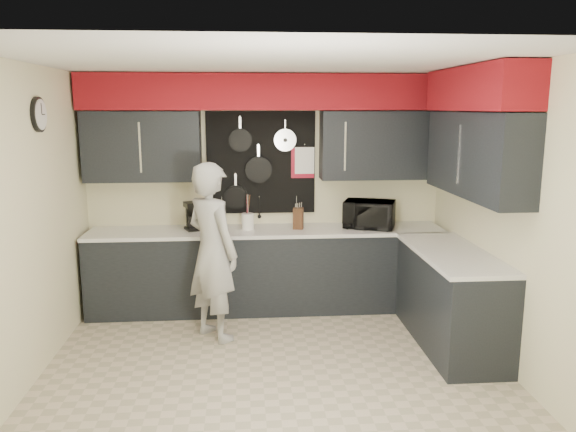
{
  "coord_description": "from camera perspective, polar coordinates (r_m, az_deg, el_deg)",
  "views": [
    {
      "loc": [
        -0.24,
        -4.59,
        2.24
      ],
      "look_at": [
        0.16,
        0.5,
        1.25
      ],
      "focal_mm": 35.0,
      "sensor_mm": 36.0,
      "label": 1
    }
  ],
  "objects": [
    {
      "name": "person",
      "position": [
        5.47,
        -7.69,
        -3.63
      ],
      "size": [
        0.73,
        0.75,
        1.74
      ],
      "primitive_type": "imported",
      "rotation": [
        0.0,
        0.0,
        2.3
      ],
      "color": "#9E9F9C",
      "rests_on": "ground"
    },
    {
      "name": "right_wall_assembly",
      "position": [
        5.3,
        18.97,
        7.17
      ],
      "size": [
        0.36,
        3.5,
        2.6
      ],
      "color": "beige",
      "rests_on": "ground"
    },
    {
      "name": "coffee_maker",
      "position": [
        6.23,
        -9.59,
        0.08
      ],
      "size": [
        0.23,
        0.25,
        0.31
      ],
      "rotation": [
        0.0,
        0.0,
        0.34
      ],
      "color": "black",
      "rests_on": "base_cabinets"
    },
    {
      "name": "knife_block",
      "position": [
        6.18,
        1.05,
        -0.25
      ],
      "size": [
        0.13,
        0.13,
        0.23
      ],
      "primitive_type": "cube",
      "rotation": [
        0.0,
        0.0,
        -0.23
      ],
      "color": "#3A1912",
      "rests_on": "base_cabinets"
    },
    {
      "name": "back_wall_assembly",
      "position": [
        6.2,
        -2.19,
        8.85
      ],
      "size": [
        4.0,
        0.36,
        2.6
      ],
      "color": "beige",
      "rests_on": "ground"
    },
    {
      "name": "base_cabinets",
      "position": [
        6.04,
        2.7,
        -6.19
      ],
      "size": [
        3.95,
        2.2,
        0.92
      ],
      "color": "black",
      "rests_on": "ground"
    },
    {
      "name": "ground",
      "position": [
        5.12,
        -1.36,
        -14.98
      ],
      "size": [
        4.0,
        4.0,
        0.0
      ],
      "primitive_type": "plane",
      "color": "#C1B096",
      "rests_on": "ground"
    },
    {
      "name": "utensil_crock",
      "position": [
        6.18,
        -4.11,
        -0.54
      ],
      "size": [
        0.14,
        0.14,
        0.18
      ],
      "primitive_type": "cylinder",
      "color": "white",
      "rests_on": "base_cabinets"
    },
    {
      "name": "microwave",
      "position": [
        6.3,
        8.24,
        0.18
      ],
      "size": [
        0.64,
        0.53,
        0.3
      ],
      "primitive_type": "imported",
      "rotation": [
        0.0,
        0.0,
        -0.35
      ],
      "color": "black",
      "rests_on": "base_cabinets"
    },
    {
      "name": "left_wall_assembly",
      "position": [
        5.01,
        -24.85,
        -0.46
      ],
      "size": [
        0.05,
        3.5,
        2.6
      ],
      "color": "beige",
      "rests_on": "ground"
    }
  ]
}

